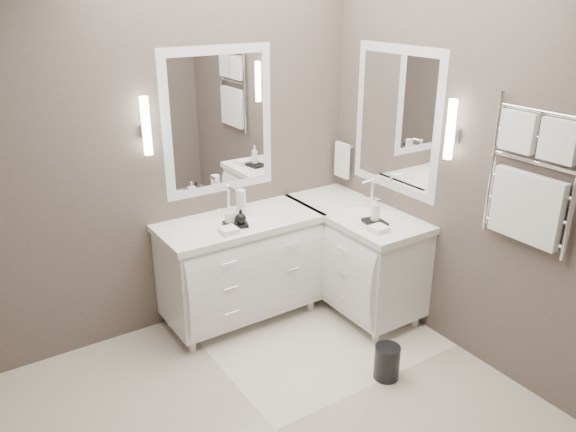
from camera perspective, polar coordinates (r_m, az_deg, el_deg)
floor at (r=3.61m, az=-1.30°, el=-21.00°), size 3.20×3.00×0.01m
wall_back at (r=4.16m, az=-12.58°, el=5.97°), size 3.20×0.01×2.70m
wall_front at (r=1.92m, az=23.77°, el=-15.32°), size 3.20×0.01×2.70m
wall_right at (r=3.90m, az=18.98°, el=4.26°), size 0.01×3.00×2.70m
vanity_back at (r=4.40m, az=-4.85°, el=-4.77°), size 1.24×0.59×0.97m
vanity_right at (r=4.60m, az=6.74°, el=-3.59°), size 0.59×1.24×0.97m
mirror_back at (r=4.27m, az=-7.03°, el=9.50°), size 0.90×0.02×1.10m
mirror_right at (r=4.36m, az=10.92°, el=9.54°), size 0.02×0.90×1.10m
sconce_back at (r=3.98m, az=-14.20°, el=8.74°), size 0.06×0.06×0.40m
sconce_right at (r=3.92m, az=16.17°, el=8.33°), size 0.06×0.06×0.40m
towel_bar_corner at (r=4.84m, az=5.52°, el=5.74°), size 0.03×0.22×0.30m
towel_ladder at (r=3.63m, az=23.39°, el=3.05°), size 0.06×0.58×0.90m
waste_bin at (r=3.98m, az=10.01°, el=-14.41°), size 0.18×0.18×0.24m
amenity_tray_back at (r=4.13m, az=-5.37°, el=-0.86°), size 0.21×0.18×0.03m
amenity_tray_right at (r=4.20m, az=8.82°, el=-0.64°), size 0.16×0.20×0.03m
water_bottle at (r=4.26m, az=-4.78°, el=1.28°), size 0.09×0.09×0.22m
soap_bottle_a at (r=4.11m, az=-5.91°, el=0.12°), size 0.07×0.07×0.13m
soap_bottle_b at (r=4.09m, az=-4.84°, el=-0.05°), size 0.08×0.08×0.11m
soap_bottle_c at (r=4.16m, az=8.90°, el=0.66°), size 0.08×0.08×0.18m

